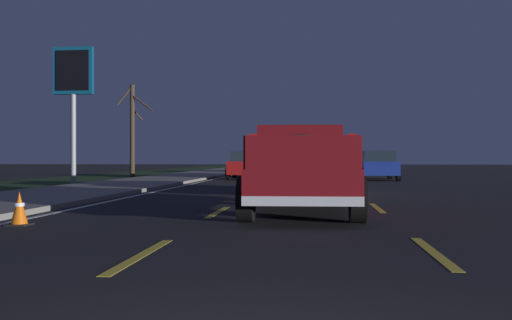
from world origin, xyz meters
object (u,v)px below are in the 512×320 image
at_px(sedan_white, 300,169).
at_px(sedan_blue, 377,165).
at_px(gas_price_sign, 73,82).
at_px(traffic_cone_near, 19,209).
at_px(sedan_tan, 307,163).
at_px(bare_tree_far, 133,129).
at_px(pickup_truck, 300,166).
at_px(sedan_red, 247,165).

distance_m(sedan_white, sedan_blue, 12.31).
relative_size(sedan_white, gas_price_sign, 0.70).
bearing_deg(traffic_cone_near, sedan_tan, -8.14).
height_order(sedan_tan, traffic_cone_near, sedan_tan).
bearing_deg(traffic_cone_near, gas_price_sign, 21.25).
bearing_deg(sedan_tan, sedan_white, -179.91).
distance_m(bare_tree_far, traffic_cone_near, 24.35).
relative_size(pickup_truck, bare_tree_far, 0.99).
bearing_deg(sedan_red, sedan_blue, -94.28).
height_order(sedan_blue, sedan_red, same).
bearing_deg(gas_price_sign, traffic_cone_near, -158.75).
xyz_separation_m(sedan_blue, bare_tree_far, (2.54, 14.24, 2.15)).
distance_m(sedan_tan, sedan_red, 10.89).
bearing_deg(bare_tree_far, traffic_cone_near, -165.96).
distance_m(pickup_truck, bare_tree_far, 23.32).
xyz_separation_m(sedan_tan, gas_price_sign, (-16.12, 10.69, 3.94)).
bearing_deg(bare_tree_far, sedan_tan, -51.15).
bearing_deg(sedan_white, sedan_tan, 0.09).
xyz_separation_m(sedan_red, bare_tree_far, (2.01, 7.24, 2.15)).
bearing_deg(sedan_white, gas_price_sign, 58.66).
xyz_separation_m(sedan_tan, sedan_blue, (-10.94, -3.81, 0.00)).
bearing_deg(pickup_truck, sedan_tan, 0.35).
distance_m(pickup_truck, traffic_cone_near, 5.54).
bearing_deg(sedan_red, bare_tree_far, 74.47).
relative_size(sedan_tan, sedan_red, 0.99).
bearing_deg(bare_tree_far, gas_price_sign, 178.10).
bearing_deg(sedan_blue, pickup_truck, 168.67).
bearing_deg(traffic_cone_near, pickup_truck, -59.42).
bearing_deg(pickup_truck, sedan_blue, -11.33).
relative_size(sedan_blue, gas_price_sign, 0.70).
distance_m(pickup_truck, sedan_tan, 29.08).
distance_m(pickup_truck, sedan_blue, 18.51).
xyz_separation_m(sedan_tan, sedan_red, (-10.41, 3.19, 0.00)).
bearing_deg(gas_price_sign, bare_tree_far, -1.90).
relative_size(gas_price_sign, bare_tree_far, 1.14).
bearing_deg(sedan_red, sedan_white, -165.22).
bearing_deg(sedan_blue, sedan_tan, 19.22).
distance_m(sedan_blue, sedan_red, 7.03).
height_order(sedan_white, bare_tree_far, bare_tree_far).
xyz_separation_m(sedan_white, sedan_blue, (11.71, -3.78, 0.00)).
relative_size(pickup_truck, sedan_red, 1.24).
bearing_deg(sedan_white, bare_tree_far, 36.29).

